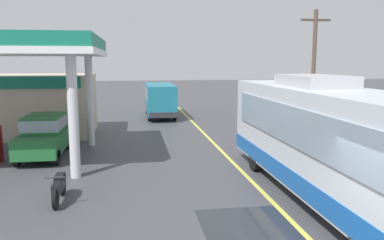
{
  "coord_description": "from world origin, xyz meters",
  "views": [
    {
      "loc": [
        -4.0,
        -6.51,
        4.1
      ],
      "look_at": [
        -1.5,
        10.0,
        1.6
      ],
      "focal_mm": 36.44,
      "sensor_mm": 36.0,
      "label": 1
    }
  ],
  "objects_px": {
    "minibus_opposing_lane": "(160,97)",
    "motorcycle_parked_forecourt": "(59,187)",
    "coach_bus_main": "(327,143)",
    "pedestrian_near_pump": "(45,130)",
    "car_at_pump": "(45,134)"
  },
  "relations": [
    {
      "from": "minibus_opposing_lane",
      "to": "motorcycle_parked_forecourt",
      "type": "xyz_separation_m",
      "value": [
        -4.19,
        -17.47,
        -1.03
      ]
    },
    {
      "from": "coach_bus_main",
      "to": "car_at_pump",
      "type": "xyz_separation_m",
      "value": [
        -9.51,
        6.84,
        -0.71
      ]
    },
    {
      "from": "coach_bus_main",
      "to": "minibus_opposing_lane",
      "type": "xyz_separation_m",
      "value": [
        -3.69,
        18.44,
        -0.25
      ]
    },
    {
      "from": "car_at_pump",
      "to": "motorcycle_parked_forecourt",
      "type": "relative_size",
      "value": 2.33
    },
    {
      "from": "coach_bus_main",
      "to": "pedestrian_near_pump",
      "type": "xyz_separation_m",
      "value": [
        -9.84,
        8.4,
        -0.79
      ]
    },
    {
      "from": "minibus_opposing_lane",
      "to": "motorcycle_parked_forecourt",
      "type": "height_order",
      "value": "minibus_opposing_lane"
    },
    {
      "from": "car_at_pump",
      "to": "minibus_opposing_lane",
      "type": "height_order",
      "value": "minibus_opposing_lane"
    },
    {
      "from": "car_at_pump",
      "to": "motorcycle_parked_forecourt",
      "type": "bearing_deg",
      "value": -74.52
    },
    {
      "from": "minibus_opposing_lane",
      "to": "pedestrian_near_pump",
      "type": "xyz_separation_m",
      "value": [
        -6.15,
        -10.04,
        -0.54
      ]
    },
    {
      "from": "motorcycle_parked_forecourt",
      "to": "coach_bus_main",
      "type": "bearing_deg",
      "value": -7.0
    },
    {
      "from": "car_at_pump",
      "to": "pedestrian_near_pump",
      "type": "bearing_deg",
      "value": 101.98
    },
    {
      "from": "coach_bus_main",
      "to": "pedestrian_near_pump",
      "type": "distance_m",
      "value": 12.96
    },
    {
      "from": "coach_bus_main",
      "to": "motorcycle_parked_forecourt",
      "type": "xyz_separation_m",
      "value": [
        -7.88,
        0.97,
        -1.28
      ]
    },
    {
      "from": "car_at_pump",
      "to": "minibus_opposing_lane",
      "type": "xyz_separation_m",
      "value": [
        5.82,
        11.6,
        0.46
      ]
    },
    {
      "from": "coach_bus_main",
      "to": "minibus_opposing_lane",
      "type": "bearing_deg",
      "value": 101.31
    }
  ]
}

